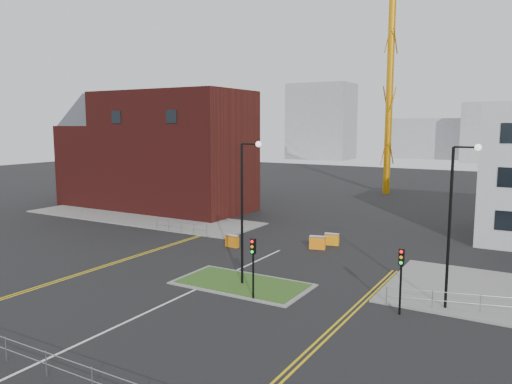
# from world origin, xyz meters

# --- Properties ---
(ground) EXTENTS (200.00, 200.00, 0.00)m
(ground) POSITION_xyz_m (0.00, 0.00, 0.00)
(ground) COLOR black
(ground) RESTS_ON ground
(pavement_left) EXTENTS (28.00, 8.00, 0.12)m
(pavement_left) POSITION_xyz_m (-20.00, 22.00, 0.06)
(pavement_left) COLOR slate
(pavement_left) RESTS_ON ground
(island_kerb) EXTENTS (8.60, 4.60, 0.08)m
(island_kerb) POSITION_xyz_m (2.00, 8.00, 0.04)
(island_kerb) COLOR slate
(island_kerb) RESTS_ON ground
(grass_island) EXTENTS (8.00, 4.00, 0.12)m
(grass_island) POSITION_xyz_m (2.00, 8.00, 0.06)
(grass_island) COLOR #294C19
(grass_island) RESTS_ON ground
(brick_building) EXTENTS (24.20, 10.07, 14.24)m
(brick_building) POSITION_xyz_m (-22.97, 28.00, 6.85)
(brick_building) COLOR #4C1513
(brick_building) RESTS_ON ground
(tower_crane) EXTENTS (49.49, 20.84, 36.44)m
(tower_crane) POSITION_xyz_m (3.50, 52.77, 25.22)
(tower_crane) COLOR orange
(tower_crane) RESTS_ON ground
(streetlamp_island) EXTENTS (1.46, 0.36, 9.18)m
(streetlamp_island) POSITION_xyz_m (2.22, 8.00, 5.41)
(streetlamp_island) COLOR black
(streetlamp_island) RESTS_ON ground
(streetlamp_right_near) EXTENTS (1.46, 0.36, 9.18)m
(streetlamp_right_near) POSITION_xyz_m (14.22, 10.00, 5.41)
(streetlamp_right_near) COLOR black
(streetlamp_right_near) RESTS_ON ground
(traffic_light_island) EXTENTS (0.28, 0.33, 3.65)m
(traffic_light_island) POSITION_xyz_m (4.00, 5.98, 2.57)
(traffic_light_island) COLOR black
(traffic_light_island) RESTS_ON ground
(traffic_light_right) EXTENTS (0.28, 0.33, 3.65)m
(traffic_light_right) POSITION_xyz_m (12.00, 7.98, 2.57)
(traffic_light_right) COLOR black
(traffic_light_right) RESTS_ON ground
(railing_front) EXTENTS (24.05, 0.05, 1.10)m
(railing_front) POSITION_xyz_m (0.00, -6.00, 0.78)
(railing_front) COLOR gray
(railing_front) RESTS_ON ground
(railing_left) EXTENTS (6.05, 0.05, 1.10)m
(railing_left) POSITION_xyz_m (-11.00, 18.00, 0.74)
(railing_left) COLOR gray
(railing_left) RESTS_ON ground
(centre_line) EXTENTS (0.15, 30.00, 0.01)m
(centre_line) POSITION_xyz_m (0.00, 2.00, 0.01)
(centre_line) COLOR silver
(centre_line) RESTS_ON ground
(yellow_left_a) EXTENTS (0.12, 24.00, 0.01)m
(yellow_left_a) POSITION_xyz_m (-9.00, 10.00, 0.01)
(yellow_left_a) COLOR gold
(yellow_left_a) RESTS_ON ground
(yellow_left_b) EXTENTS (0.12, 24.00, 0.01)m
(yellow_left_b) POSITION_xyz_m (-8.70, 10.00, 0.01)
(yellow_left_b) COLOR gold
(yellow_left_b) RESTS_ON ground
(yellow_right_a) EXTENTS (0.12, 20.00, 0.01)m
(yellow_right_a) POSITION_xyz_m (9.50, 6.00, 0.01)
(yellow_right_a) COLOR gold
(yellow_right_a) RESTS_ON ground
(yellow_right_b) EXTENTS (0.12, 20.00, 0.01)m
(yellow_right_b) POSITION_xyz_m (9.80, 6.00, 0.01)
(yellow_right_b) COLOR gold
(yellow_right_b) RESTS_ON ground
(skyline_a) EXTENTS (18.00, 12.00, 22.00)m
(skyline_a) POSITION_xyz_m (-40.00, 120.00, 11.00)
(skyline_a) COLOR gray
(skyline_a) RESTS_ON ground
(skyline_b) EXTENTS (24.00, 12.00, 16.00)m
(skyline_b) POSITION_xyz_m (10.00, 130.00, 8.00)
(skyline_b) COLOR gray
(skyline_b) RESTS_ON ground
(skyline_d) EXTENTS (30.00, 12.00, 12.00)m
(skyline_d) POSITION_xyz_m (-8.00, 140.00, 6.00)
(skyline_d) COLOR gray
(skyline_d) RESTS_ON ground
(barrier_left) EXTENTS (1.24, 0.55, 1.01)m
(barrier_left) POSITION_xyz_m (-3.96, 16.00, 0.55)
(barrier_left) COLOR orange
(barrier_left) RESTS_ON ground
(barrier_mid) EXTENTS (1.26, 0.60, 1.02)m
(barrier_mid) POSITION_xyz_m (3.00, 20.81, 0.55)
(barrier_mid) COLOR #FF9A0E
(barrier_mid) RESTS_ON ground
(barrier_right) EXTENTS (1.37, 0.73, 1.09)m
(barrier_right) POSITION_xyz_m (2.48, 18.94, 0.59)
(barrier_right) COLOR orange
(barrier_right) RESTS_ON ground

